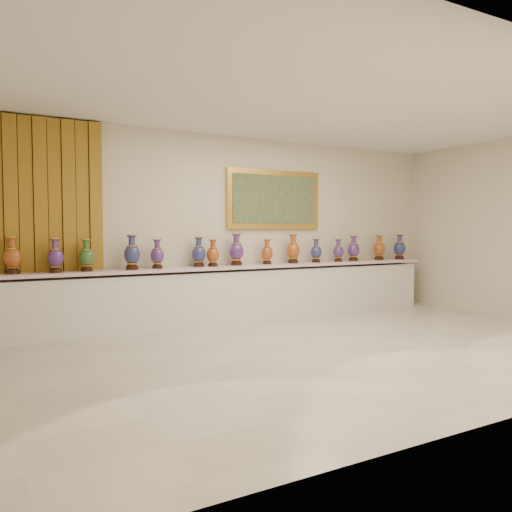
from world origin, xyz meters
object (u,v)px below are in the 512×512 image
at_px(counter, 245,293).
at_px(vase_2, 87,257).
at_px(vase_0, 12,257).
at_px(vase_1, 55,257).

distance_m(counter, vase_2, 2.57).
bearing_deg(counter, vase_0, 179.91).
xyz_separation_m(counter, vase_0, (-3.40, 0.01, 0.68)).
bearing_deg(vase_1, counter, 1.16).
xyz_separation_m(vase_0, vase_2, (0.91, -0.05, -0.02)).
distance_m(counter, vase_0, 3.46).
height_order(vase_0, vase_1, vase_0).
distance_m(vase_1, vase_2, 0.40).
bearing_deg(vase_2, counter, 0.96).
bearing_deg(vase_1, vase_2, 2.44).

